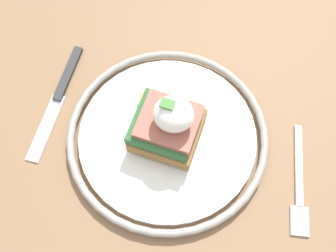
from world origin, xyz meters
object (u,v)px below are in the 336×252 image
object	(u,v)px
sandwich	(168,123)
plate	(168,135)
fork	(299,184)
knife	(60,93)

from	to	relation	value
sandwich	plate	bearing A→B (deg)	-84.54
plate	fork	size ratio (longest dim) A/B	1.81
plate	sandwich	distance (m)	0.04
fork	knife	world-z (taller)	knife
sandwich	fork	distance (m)	0.18
knife	fork	bearing A→B (deg)	176.24
fork	knife	size ratio (longest dim) A/B	0.80
fork	sandwich	bearing A→B (deg)	-2.44
plate	fork	world-z (taller)	plate
plate	knife	bearing A→B (deg)	-4.88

